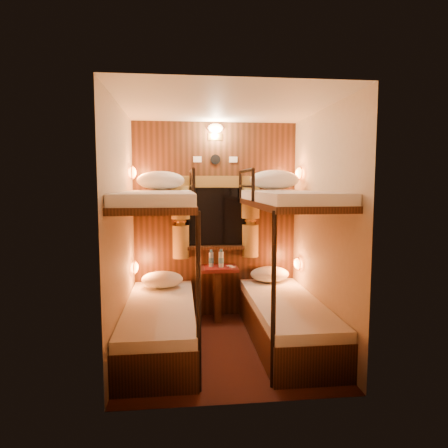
{
  "coord_description": "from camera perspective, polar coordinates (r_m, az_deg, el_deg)",
  "views": [
    {
      "loc": [
        -0.44,
        -3.88,
        1.66
      ],
      "look_at": [
        0.01,
        0.15,
        1.25
      ],
      "focal_mm": 32.0,
      "sensor_mm": 36.0,
      "label": 1
    }
  ],
  "objects": [
    {
      "name": "bunk_right",
      "position": [
        4.24,
        8.84,
        -9.3
      ],
      "size": [
        0.72,
        1.9,
        1.82
      ],
      "color": "#311C0D",
      "rests_on": "floor"
    },
    {
      "name": "table",
      "position": [
        4.91,
        -1.02,
        -8.86
      ],
      "size": [
        0.5,
        0.34,
        0.66
      ],
      "color": "#541513",
      "rests_on": "floor"
    },
    {
      "name": "wall_front",
      "position": [
        2.9,
        2.43,
        -3.33
      ],
      "size": [
        2.4,
        0.0,
        2.4
      ],
      "primitive_type": "plane",
      "rotation": [
        -1.57,
        0.0,
        0.0
      ],
      "color": "#C6B293",
      "rests_on": "floor"
    },
    {
      "name": "back_panel",
      "position": [
        4.96,
        -1.24,
        0.51
      ],
      "size": [
        2.0,
        0.03,
        2.4
      ],
      "primitive_type": "cube",
      "color": "#311C0D",
      "rests_on": "floor"
    },
    {
      "name": "bottle_left",
      "position": [
        4.85,
        -1.84,
        -5.09
      ],
      "size": [
        0.06,
        0.06,
        0.21
      ],
      "rotation": [
        0.0,
        0.0,
        -0.38
      ],
      "color": "#99BFE5",
      "rests_on": "table"
    },
    {
      "name": "sachet_b",
      "position": [
        4.85,
        1.17,
        -6.16
      ],
      "size": [
        0.09,
        0.09,
        0.01
      ],
      "primitive_type": "cube",
      "rotation": [
        0.0,
        0.0,
        0.62
      ],
      "color": "silver",
      "rests_on": "table"
    },
    {
      "name": "sachet_a",
      "position": [
        4.92,
        0.77,
        -5.99
      ],
      "size": [
        0.09,
        0.08,
        0.01
      ],
      "primitive_type": "cube",
      "rotation": [
        0.0,
        0.0,
        0.32
      ],
      "color": "silver",
      "rests_on": "table"
    },
    {
      "name": "bottle_right",
      "position": [
        4.82,
        -0.42,
        -5.1
      ],
      "size": [
        0.06,
        0.06,
        0.22
      ],
      "rotation": [
        0.0,
        0.0,
        -0.25
      ],
      "color": "#99BFE5",
      "rests_on": "table"
    },
    {
      "name": "floor",
      "position": [
        4.24,
        0.1,
        -17.21
      ],
      "size": [
        2.1,
        2.1,
        0.0
      ],
      "primitive_type": "plane",
      "color": "#33130E",
      "rests_on": "ground"
    },
    {
      "name": "curtains",
      "position": [
        4.89,
        -1.17,
        1.18
      ],
      "size": [
        1.1,
        0.22,
        1.0
      ],
      "color": "olive",
      "rests_on": "back_panel"
    },
    {
      "name": "pillow_lower_left",
      "position": [
        4.72,
        -8.81,
        -7.84
      ],
      "size": [
        0.48,
        0.34,
        0.19
      ],
      "primitive_type": "ellipsoid",
      "color": "silver",
      "rests_on": "bunk_left"
    },
    {
      "name": "window",
      "position": [
        4.93,
        -1.2,
        0.25
      ],
      "size": [
        1.0,
        0.12,
        0.79
      ],
      "color": "black",
      "rests_on": "back_panel"
    },
    {
      "name": "wall_left",
      "position": [
        3.95,
        -14.48,
        -1.06
      ],
      "size": [
        0.0,
        2.4,
        2.4
      ],
      "primitive_type": "plane",
      "rotation": [
        1.57,
        0.0,
        1.57
      ],
      "color": "#C6B293",
      "rests_on": "floor"
    },
    {
      "name": "wall_back",
      "position": [
        4.97,
        -1.25,
        0.52
      ],
      "size": [
        2.4,
        0.0,
        2.4
      ],
      "primitive_type": "plane",
      "rotation": [
        1.57,
        0.0,
        0.0
      ],
      "color": "#C6B293",
      "rests_on": "floor"
    },
    {
      "name": "pillow_upper_left",
      "position": [
        4.59,
        -9.04,
        6.17
      ],
      "size": [
        0.54,
        0.38,
        0.21
      ],
      "primitive_type": "ellipsoid",
      "color": "silver",
      "rests_on": "bunk_left"
    },
    {
      "name": "bunk_left",
      "position": [
        4.11,
        -9.17,
        -9.82
      ],
      "size": [
        0.72,
        1.9,
        1.82
      ],
      "color": "#311C0D",
      "rests_on": "floor"
    },
    {
      "name": "ceiling",
      "position": [
        3.97,
        0.11,
        16.56
      ],
      "size": [
        2.1,
        2.1,
        0.0
      ],
      "primitive_type": "plane",
      "rotation": [
        3.14,
        0.0,
        0.0
      ],
      "color": "silver",
      "rests_on": "wall_back"
    },
    {
      "name": "wall_right",
      "position": [
        4.16,
        13.91,
        -0.69
      ],
      "size": [
        0.0,
        2.4,
        2.4
      ],
      "primitive_type": "plane",
      "rotation": [
        1.57,
        0.0,
        -1.57
      ],
      "color": "#C6B293",
      "rests_on": "floor"
    },
    {
      "name": "pillow_lower_right",
      "position": [
        4.96,
        6.54,
        -7.12
      ],
      "size": [
        0.48,
        0.34,
        0.19
      ],
      "primitive_type": "ellipsoid",
      "color": "silver",
      "rests_on": "bunk_right"
    },
    {
      "name": "reading_lamps",
      "position": [
        4.62,
        -0.87,
        0.61
      ],
      "size": [
        2.0,
        0.2,
        1.25
      ],
      "color": "orange",
      "rests_on": "wall_left"
    },
    {
      "name": "pillow_upper_right",
      "position": [
        4.67,
        7.19,
        6.29
      ],
      "size": [
        0.57,
        0.41,
        0.23
      ],
      "primitive_type": "ellipsoid",
      "color": "silver",
      "rests_on": "bunk_right"
    },
    {
      "name": "back_fixtures",
      "position": [
        4.93,
        -1.23,
        12.65
      ],
      "size": [
        0.54,
        0.09,
        0.48
      ],
      "color": "black",
      "rests_on": "back_panel"
    }
  ]
}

